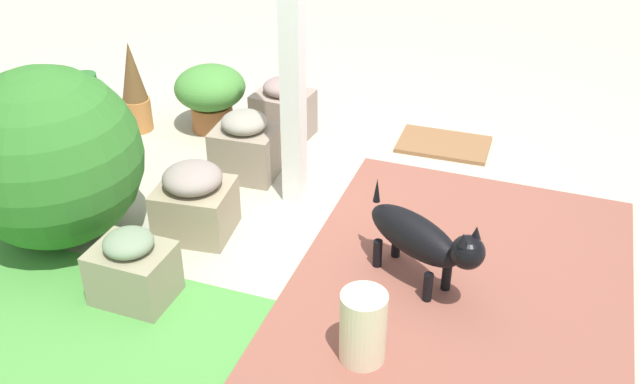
# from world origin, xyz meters

# --- Properties ---
(ground_plane) EXTENTS (12.00, 12.00, 0.00)m
(ground_plane) POSITION_xyz_m (0.00, 0.00, 0.00)
(ground_plane) COLOR #B1AE98
(brick_path) EXTENTS (1.80, 2.40, 0.02)m
(brick_path) POSITION_xyz_m (-0.98, 0.55, 0.01)
(brick_path) COLOR brown
(brick_path) RESTS_ON ground
(porch_pillar) EXTENTS (0.13, 0.13, 2.60)m
(porch_pillar) POSITION_xyz_m (0.21, -0.02, 1.30)
(porch_pillar) COLOR white
(porch_pillar) RESTS_ON ground
(stone_planter_nearest) EXTENTS (0.43, 0.39, 0.47)m
(stone_planter_nearest) POSITION_xyz_m (0.61, -0.80, 0.22)
(stone_planter_nearest) COLOR gray
(stone_planter_nearest) RESTS_ON ground
(stone_planter_near) EXTENTS (0.44, 0.37, 0.47)m
(stone_planter_near) POSITION_xyz_m (0.63, -0.18, 0.22)
(stone_planter_near) COLOR gray
(stone_planter_near) RESTS_ON ground
(stone_planter_mid) EXTENTS (0.47, 0.44, 0.46)m
(stone_planter_mid) POSITION_xyz_m (0.63, 0.55, 0.22)
(stone_planter_mid) COLOR gray
(stone_planter_mid) RESTS_ON ground
(stone_planter_far) EXTENTS (0.42, 0.33, 0.42)m
(stone_planter_far) POSITION_xyz_m (0.65, 1.22, 0.19)
(stone_planter_far) COLOR gray
(stone_planter_far) RESTS_ON ground
(round_shrub) EXTENTS (1.07, 1.07, 1.07)m
(round_shrub) POSITION_xyz_m (1.37, 0.85, 0.53)
(round_shrub) COLOR #2F7027
(round_shrub) RESTS_ON ground
(terracotta_pot_spiky) EXTENTS (0.21, 0.21, 0.70)m
(terracotta_pot_spiky) POSITION_xyz_m (1.71, -0.53, 0.33)
(terracotta_pot_spiky) COLOR #BF793D
(terracotta_pot_spiky) RESTS_ON ground
(terracotta_pot_tall) EXTENTS (0.29, 0.29, 0.70)m
(terracotta_pot_tall) POSITION_xyz_m (1.65, 0.08, 0.25)
(terracotta_pot_tall) COLOR #9C4D31
(terracotta_pot_tall) RESTS_ON ground
(terracotta_pot_broad) EXTENTS (0.54, 0.54, 0.50)m
(terracotta_pot_broad) POSITION_xyz_m (1.18, -0.74, 0.30)
(terracotta_pot_broad) COLOR #A56034
(terracotta_pot_broad) RESTS_ON ground
(dog) EXTENTS (0.72, 0.53, 0.53)m
(dog) POSITION_xyz_m (-0.75, 0.60, 0.31)
(dog) COLOR black
(dog) RESTS_ON ground
(ceramic_urn) EXTENTS (0.23, 0.23, 0.40)m
(ceramic_urn) POSITION_xyz_m (-0.63, 1.26, 0.20)
(ceramic_urn) COLOR beige
(ceramic_urn) RESTS_ON ground
(doormat) EXTENTS (0.67, 0.44, 0.03)m
(doormat) POSITION_xyz_m (-0.57, -1.05, 0.01)
(doormat) COLOR brown
(doormat) RESTS_ON ground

